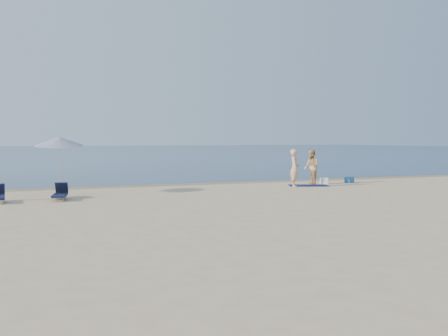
{
  "coord_description": "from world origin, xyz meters",
  "views": [
    {
      "loc": [
        -10.55,
        -8.39,
        2.39
      ],
      "look_at": [
        -0.14,
        16.0,
        1.0
      ],
      "focal_mm": 45.0,
      "sensor_mm": 36.0,
      "label": 1
    }
  ],
  "objects_px": {
    "person_right": "(312,167)",
    "blue_cooler": "(349,180)",
    "person_left": "(295,168)",
    "umbrella_near": "(59,141)"
  },
  "relations": [
    {
      "from": "person_right",
      "to": "blue_cooler",
      "type": "distance_m",
      "value": 2.52
    },
    {
      "from": "person_left",
      "to": "blue_cooler",
      "type": "relative_size",
      "value": 4.13
    },
    {
      "from": "person_left",
      "to": "blue_cooler",
      "type": "distance_m",
      "value": 4.25
    },
    {
      "from": "person_left",
      "to": "person_right",
      "type": "bearing_deg",
      "value": -28.21
    },
    {
      "from": "blue_cooler",
      "to": "umbrella_near",
      "type": "bearing_deg",
      "value": 161.59
    },
    {
      "from": "person_left",
      "to": "person_right",
      "type": "xyz_separation_m",
      "value": [
        1.63,
        1.05,
        -0.03
      ]
    },
    {
      "from": "blue_cooler",
      "to": "umbrella_near",
      "type": "relative_size",
      "value": 0.17
    },
    {
      "from": "person_left",
      "to": "blue_cooler",
      "type": "height_order",
      "value": "person_left"
    },
    {
      "from": "person_left",
      "to": "blue_cooler",
      "type": "xyz_separation_m",
      "value": [
        4.03,
        1.07,
        -0.78
      ]
    },
    {
      "from": "person_right",
      "to": "blue_cooler",
      "type": "relative_size",
      "value": 4.02
    }
  ]
}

